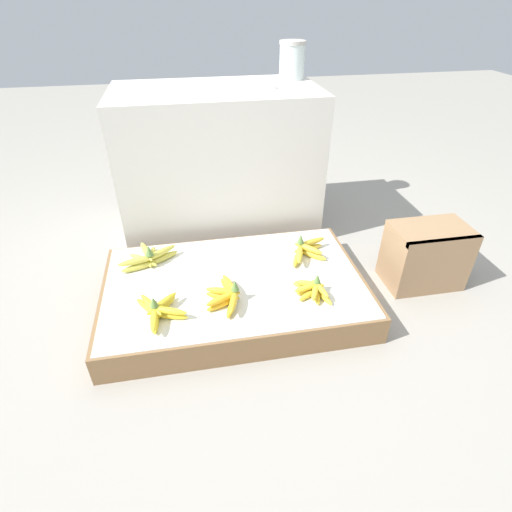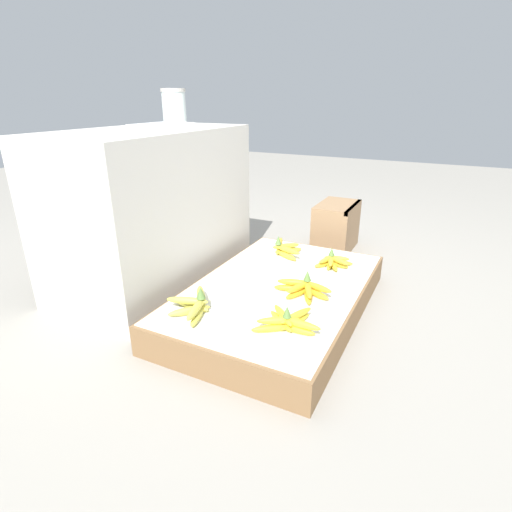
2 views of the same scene
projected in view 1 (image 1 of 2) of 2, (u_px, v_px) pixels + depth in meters
ground_plane at (235, 303)px, 1.81m from camera, size 10.00×10.00×0.00m
display_platform at (234, 292)px, 1.77m from camera, size 1.13×0.71×0.13m
back_vendor_table at (219, 163)px, 2.17m from camera, size 1.04×0.56×0.77m
wooden_crate at (425, 255)px, 1.86m from camera, size 0.35×0.22×0.30m
banana_bunch_front_left at (158, 310)px, 1.53m from camera, size 0.21×0.24×0.10m
banana_bunch_front_midleft at (227, 295)px, 1.60m from camera, size 0.15×0.26×0.10m
banana_bunch_front_midright at (313, 290)px, 1.64m from camera, size 0.15×0.17×0.09m
banana_bunch_middle_left at (149, 258)px, 1.82m from camera, size 0.27×0.19×0.11m
banana_bunch_middle_midright at (306, 250)px, 1.87m from camera, size 0.21×0.20×0.10m
glass_jar at (292, 60)px, 2.08m from camera, size 0.14×0.14×0.18m
foam_tray_white at (243, 85)px, 1.98m from camera, size 0.30×0.19×0.02m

